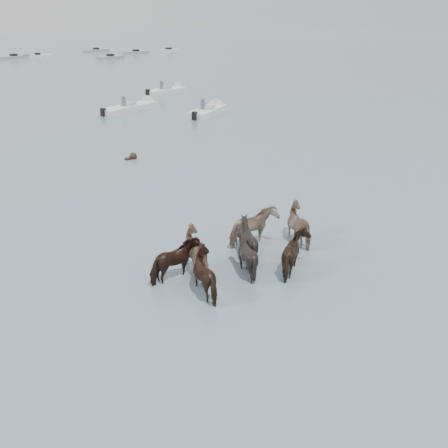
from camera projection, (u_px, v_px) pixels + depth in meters
ground at (216, 319)px, 12.79m from camera, size 400.00×400.00×0.00m
pony_herd at (244, 248)px, 15.41m from camera, size 6.71×3.75×1.54m
swimming_pony at (133, 157)px, 26.69m from camera, size 0.72×0.44×0.44m
motorboat_c at (136, 107)px, 40.04m from camera, size 6.16×3.15×1.92m
motorboat_d at (211, 110)px, 38.71m from camera, size 5.25×3.92×1.92m
motorboat_e at (171, 90)px, 48.34m from camera, size 5.07×2.16×1.92m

